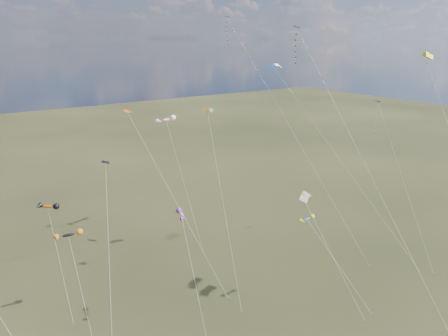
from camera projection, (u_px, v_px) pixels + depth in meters
diamond_black_high at (308, 68)px, 54.13m from camera, size 2.89×33.04×37.21m
diamond_navy_tall at (239, 50)px, 67.78m from camera, size 11.30×26.44×39.21m
diamond_black_mid at (107, 211)px, 48.28m from camera, size 5.34×11.57×21.06m
diamond_navy_right at (378, 127)px, 71.81m from camera, size 5.32×17.59×24.98m
diamond_orange_center at (156, 164)px, 54.86m from camera, size 9.03×13.13×26.27m
parafoil_yellow at (429, 54)px, 50.35m from camera, size 4.14×20.81×34.50m
parafoil_blue_white at (278, 67)px, 63.57m from camera, size 14.28×22.23×32.04m
parafoil_striped at (306, 195)px, 54.16m from camera, size 3.96×11.14×16.07m
parafoil_tricolor at (208, 111)px, 66.08m from camera, size 8.52×21.13×24.87m
novelty_black_orange at (68, 235)px, 52.40m from camera, size 3.27×8.12×11.43m
novelty_orange_black at (47, 207)px, 54.50m from camera, size 2.83×9.95×14.15m
novelty_white_purple at (182, 215)px, 49.42m from camera, size 3.11×12.40×15.16m
novelty_redwhite_stripe at (167, 120)px, 74.73m from camera, size 3.94×16.04×21.63m
novelty_blue_yellow at (308, 219)px, 54.61m from camera, size 5.51×9.48×12.38m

